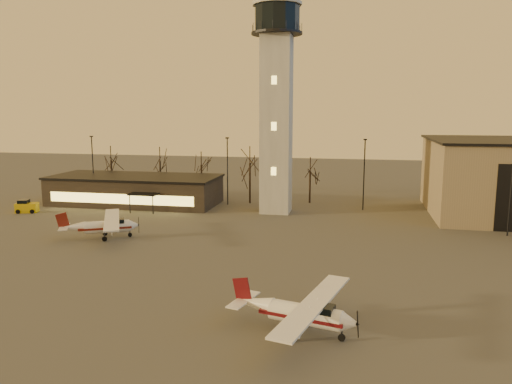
% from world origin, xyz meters
% --- Properties ---
extents(ground, '(220.00, 220.00, 0.00)m').
position_xyz_m(ground, '(0.00, 0.00, 0.00)').
color(ground, '#3B3936').
rests_on(ground, ground).
extents(control_tower, '(6.80, 6.80, 32.60)m').
position_xyz_m(control_tower, '(0.00, 30.00, 16.33)').
color(control_tower, gray).
rests_on(control_tower, ground).
extents(terminal, '(25.40, 12.20, 4.30)m').
position_xyz_m(terminal, '(-21.99, 31.98, 2.16)').
color(terminal, black).
rests_on(terminal, ground).
extents(light_poles, '(58.50, 12.25, 10.14)m').
position_xyz_m(light_poles, '(0.50, 31.00, 5.41)').
color(light_poles, black).
rests_on(light_poles, ground).
extents(tree_row, '(37.20, 9.20, 8.80)m').
position_xyz_m(tree_row, '(-13.70, 39.16, 5.94)').
color(tree_row, black).
rests_on(tree_row, ground).
extents(cessna_front, '(9.11, 11.37, 3.14)m').
position_xyz_m(cessna_front, '(8.20, -7.80, 1.07)').
color(cessna_front, white).
rests_on(cessna_front, ground).
extents(cessna_rear, '(9.25, 11.00, 3.19)m').
position_xyz_m(cessna_rear, '(-15.91, 11.95, 1.09)').
color(cessna_rear, silver).
rests_on(cessna_rear, ground).
extents(service_cart, '(3.16, 2.44, 1.81)m').
position_xyz_m(service_cart, '(-34.06, 22.74, 0.69)').
color(service_cart, gold).
rests_on(service_cart, ground).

